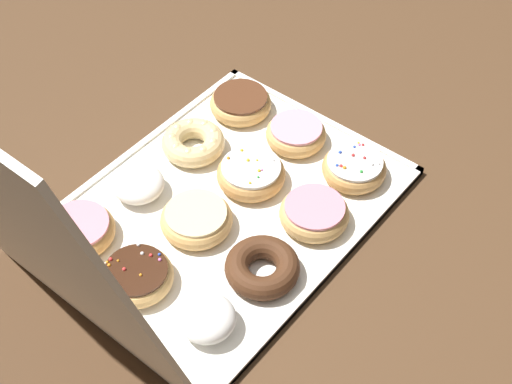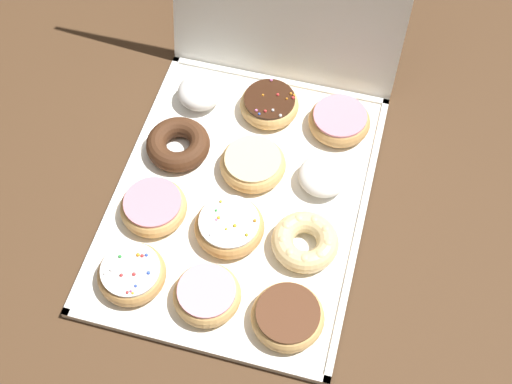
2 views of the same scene
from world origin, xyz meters
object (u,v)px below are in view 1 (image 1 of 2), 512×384
Objects in this scene: sprinkle_donut_10 at (137,276)px; sprinkle_donut_0 at (354,168)px; pink_frosted_donut_11 at (79,230)px; pink_frosted_donut_3 at (314,213)px; cruller_donut_5 at (193,142)px; pink_frosted_donut_1 at (297,134)px; sprinkle_donut_4 at (251,174)px; powdered_filled_donut_9 at (207,318)px; donut_box at (224,208)px; chocolate_frosted_donut_2 at (241,103)px; chocolate_cake_ring_donut_6 at (262,267)px; powdered_filled_donut_8 at (138,184)px; glazed_ring_donut_7 at (196,219)px.

sprinkle_donut_0 is at bearing -108.07° from sprinkle_donut_10.
pink_frosted_donut_11 is at bearing 56.05° from sprinkle_donut_0.
pink_frosted_donut_3 is 0.27m from cruller_donut_5.
pink_frosted_donut_1 is 0.97× the size of cruller_donut_5.
sprinkle_donut_0 is 0.94× the size of sprinkle_donut_4.
sprinkle_donut_10 is 0.97× the size of pink_frosted_donut_11.
pink_frosted_donut_11 is at bearing 0.91° from powdered_filled_donut_9.
sprinkle_donut_10 is at bearing 115.57° from cruller_donut_5.
pink_frosted_donut_1 reaches higher than donut_box.
powdered_filled_donut_9 is (-0.27, 0.40, 0.00)m from chocolate_frosted_donut_2.
cruller_donut_5 is (0.13, 0.00, -0.00)m from sprinkle_donut_4.
powdered_filled_donut_9 reaches higher than cruller_donut_5.
pink_frosted_donut_3 is at bearing -179.71° from cruller_donut_5.
pink_frosted_donut_1 is 0.94× the size of chocolate_cake_ring_donut_6.
powdered_filled_donut_9 is at bearing 154.87° from powdered_filled_donut_8.
pink_frosted_donut_3 is 0.31m from powdered_filled_donut_8.
donut_box is 0.25m from pink_frosted_donut_11.
powdered_filled_donut_9 is (-0.14, 0.13, 0.00)m from glazed_ring_donut_7.
chocolate_cake_ring_donut_6 is 1.01× the size of pink_frosted_donut_11.
cruller_donut_5 is at bearing -91.30° from pink_frosted_donut_11.
sprinkle_donut_0 is 0.30m from glazed_ring_donut_7.
donut_box is 5.19× the size of pink_frosted_donut_1.
cruller_donut_5 is 0.38m from powdered_filled_donut_9.
powdered_filled_donut_8 reaches higher than chocolate_cake_ring_donut_6.
pink_frosted_donut_1 is 0.30m from powdered_filled_donut_8.
pink_frosted_donut_11 is (0.14, 0.40, -0.00)m from pink_frosted_donut_1.
powdered_filled_donut_8 is at bearing 26.89° from pink_frosted_donut_3.
chocolate_frosted_donut_2 is 1.32× the size of powdered_filled_donut_8.
pink_frosted_donut_3 is 0.31m from sprinkle_donut_10.
powdered_filled_donut_8 reaches higher than pink_frosted_donut_1.
chocolate_cake_ring_donut_6 is (-0.27, 0.28, -0.00)m from chocolate_frosted_donut_2.
chocolate_cake_ring_donut_6 is at bearing 91.88° from sprinkle_donut_0.
sprinkle_donut_4 is (0.13, 0.13, 0.00)m from sprinkle_donut_0.
pink_frosted_donut_3 is 1.00× the size of pink_frosted_donut_11.
sprinkle_donut_0 is at bearing -123.95° from pink_frosted_donut_11.
donut_box is 0.08m from sprinkle_donut_4.
powdered_filled_donut_9 is at bearing 135.49° from cruller_donut_5.
pink_frosted_donut_1 is 0.43m from pink_frosted_donut_11.
chocolate_frosted_donut_2 is 1.37× the size of powdered_filled_donut_9.
glazed_ring_donut_7 is 1.06× the size of sprinkle_donut_10.
chocolate_cake_ring_donut_6 is at bearing -91.40° from powdered_filled_donut_9.
glazed_ring_donut_7 is at bearing 42.68° from pink_frosted_donut_3.
donut_box is 4.86× the size of chocolate_cake_ring_donut_6.
cruller_donut_5 is at bearing 45.47° from pink_frosted_donut_1.
donut_box is 0.15m from cruller_donut_5.
pink_frosted_donut_1 is at bearing -71.23° from powdered_filled_donut_9.
donut_box is 0.16m from chocolate_cake_ring_donut_6.
sprinkle_donut_0 is at bearing 178.18° from pink_frosted_donut_1.
powdered_filled_donut_9 is (-0.14, 0.27, 0.00)m from sprinkle_donut_4.
cruller_donut_5 is (0.27, 0.00, -0.00)m from pink_frosted_donut_3.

